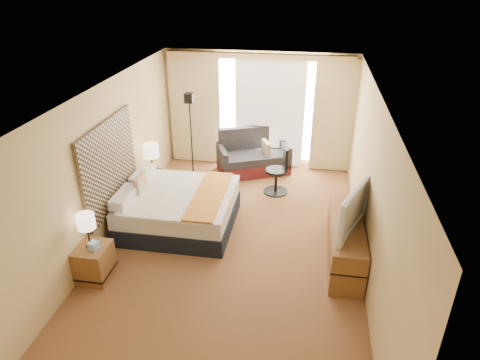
% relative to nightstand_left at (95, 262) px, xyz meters
% --- Properties ---
extents(floor, '(4.20, 7.00, 0.02)m').
position_rel_nightstand_left_xyz_m(floor, '(1.87, 1.05, -0.28)').
color(floor, '#5D281A').
rests_on(floor, ground).
extents(ceiling, '(4.20, 7.00, 0.02)m').
position_rel_nightstand_left_xyz_m(ceiling, '(1.87, 1.05, 2.33)').
color(ceiling, white).
rests_on(ceiling, wall_back).
extents(wall_back, '(4.20, 0.02, 2.60)m').
position_rel_nightstand_left_xyz_m(wall_back, '(1.87, 4.55, 1.02)').
color(wall_back, '#DBC385').
rests_on(wall_back, ground).
extents(wall_left, '(0.02, 7.00, 2.60)m').
position_rel_nightstand_left_xyz_m(wall_left, '(-0.23, 1.05, 1.02)').
color(wall_left, '#DBC385').
rests_on(wall_left, ground).
extents(wall_right, '(0.02, 7.00, 2.60)m').
position_rel_nightstand_left_xyz_m(wall_right, '(3.97, 1.05, 1.02)').
color(wall_right, '#DBC385').
rests_on(wall_right, ground).
extents(headboard, '(0.06, 1.85, 1.50)m').
position_rel_nightstand_left_xyz_m(headboard, '(-0.19, 1.25, 1.01)').
color(headboard, black).
rests_on(headboard, wall_left).
extents(nightstand_left, '(0.45, 0.52, 0.55)m').
position_rel_nightstand_left_xyz_m(nightstand_left, '(0.00, 0.00, 0.00)').
color(nightstand_left, brown).
rests_on(nightstand_left, floor).
extents(nightstand_right, '(0.45, 0.52, 0.55)m').
position_rel_nightstand_left_xyz_m(nightstand_right, '(0.00, 2.50, 0.00)').
color(nightstand_right, brown).
rests_on(nightstand_right, floor).
extents(media_dresser, '(0.50, 1.80, 0.70)m').
position_rel_nightstand_left_xyz_m(media_dresser, '(3.70, 1.05, 0.07)').
color(media_dresser, brown).
rests_on(media_dresser, floor).
extents(window, '(2.30, 0.02, 2.30)m').
position_rel_nightstand_left_xyz_m(window, '(2.12, 4.52, 1.04)').
color(window, white).
rests_on(window, wall_back).
extents(curtains, '(4.12, 0.19, 2.56)m').
position_rel_nightstand_left_xyz_m(curtains, '(1.87, 4.44, 1.13)').
color(curtains, '#F6E5AD').
rests_on(curtains, floor).
extents(bed, '(1.93, 1.77, 0.94)m').
position_rel_nightstand_left_xyz_m(bed, '(0.81, 1.62, 0.07)').
color(bed, black).
rests_on(bed, floor).
extents(loveseat, '(1.74, 1.38, 0.96)m').
position_rel_nightstand_left_xyz_m(loveseat, '(1.81, 4.09, 0.04)').
color(loveseat, '#59191C').
rests_on(loveseat, floor).
extents(floor_lamp, '(0.24, 0.24, 1.90)m').
position_rel_nightstand_left_xyz_m(floor_lamp, '(0.55, 3.56, 1.06)').
color(floor_lamp, black).
rests_on(floor_lamp, floor).
extents(desk_chair, '(0.49, 0.49, 1.01)m').
position_rel_nightstand_left_xyz_m(desk_chair, '(2.47, 3.16, 0.18)').
color(desk_chair, black).
rests_on(desk_chair, floor).
extents(lamp_left, '(0.26, 0.26, 0.55)m').
position_rel_nightstand_left_xyz_m(lamp_left, '(-0.02, 0.01, 0.70)').
color(lamp_left, black).
rests_on(lamp_left, nightstand_left).
extents(lamp_right, '(0.30, 0.30, 0.63)m').
position_rel_nightstand_left_xyz_m(lamp_right, '(0.05, 2.48, 0.76)').
color(lamp_right, black).
rests_on(lamp_right, nightstand_right).
extents(tissue_box, '(0.16, 0.16, 0.12)m').
position_rel_nightstand_left_xyz_m(tissue_box, '(0.06, -0.04, 0.33)').
color(tissue_box, '#8BAFD7').
rests_on(tissue_box, nightstand_left).
extents(telephone, '(0.23, 0.21, 0.07)m').
position_rel_nightstand_left_xyz_m(telephone, '(0.09, 2.55, 0.31)').
color(telephone, black).
rests_on(telephone, nightstand_right).
extents(television, '(0.61, 1.17, 0.69)m').
position_rel_nightstand_left_xyz_m(television, '(3.65, 0.92, 0.77)').
color(television, black).
rests_on(television, media_dresser).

